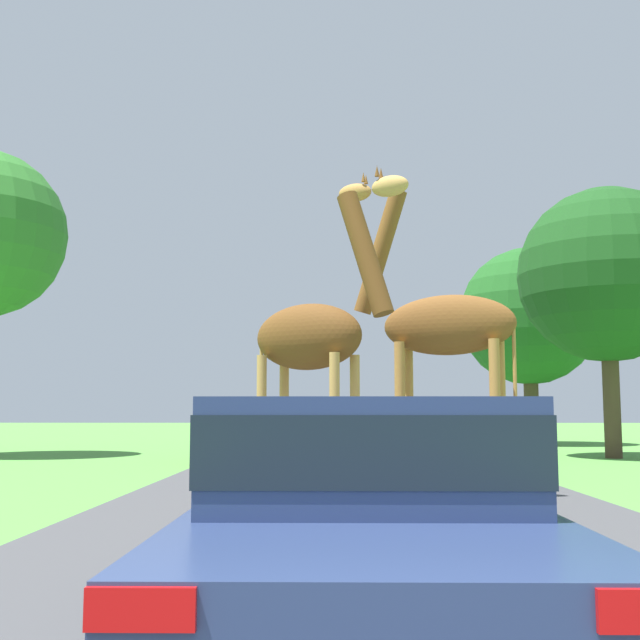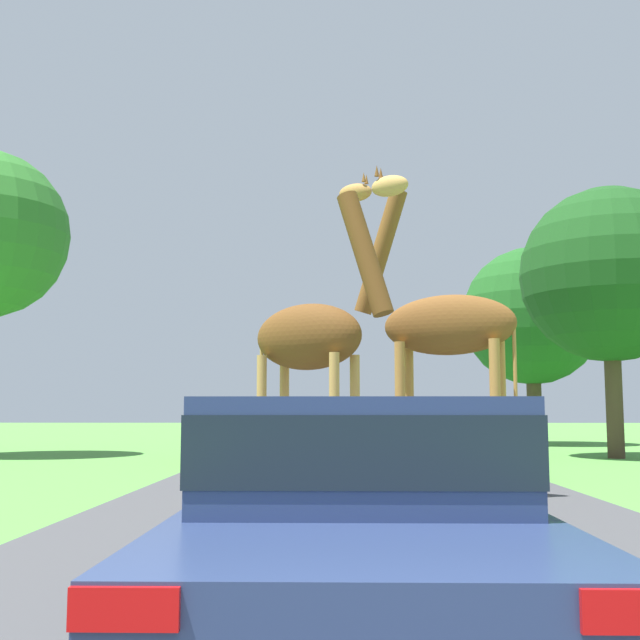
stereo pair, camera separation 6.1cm
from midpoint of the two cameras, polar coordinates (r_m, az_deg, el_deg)
The scene contains 9 objects.
road at distance 30.35m, azimuth 1.49°, elevation -8.84°, with size 7.07×120.00×0.00m.
giraffe_near_road at distance 11.63m, azimuth -0.44°, elevation -1.10°, with size 2.40×1.61×4.74m.
giraffe_companion at distance 12.50m, azimuth 8.35°, elevation -0.65°, with size 2.79×1.39×5.14m.
car_lead_maroon at distance 4.71m, azimuth 2.80°, elevation -13.35°, with size 1.82×4.53×1.36m.
car_queue_right at distance 20.55m, azimuth -4.95°, elevation -7.91°, with size 1.84×4.63×1.38m.
car_queue_left at distance 24.92m, azimuth 7.89°, elevation -7.54°, with size 1.89×4.44×1.46m.
car_far_ahead at distance 16.26m, azimuth 8.09°, elevation -8.39°, with size 1.74×4.04×1.33m.
tree_left_edge at distance 31.39m, azimuth 14.58°, elevation 0.24°, with size 5.20×5.20×7.44m.
tree_right_cluster at distance 23.43m, azimuth 19.64°, elevation 3.01°, with size 4.82×4.82×7.41m.
Camera 1 is at (-0.36, -0.33, 1.29)m, focal length 45.00 mm.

